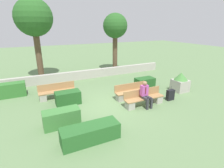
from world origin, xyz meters
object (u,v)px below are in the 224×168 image
(tree_center_left, at_px, (115,27))
(bench_right_side, at_px, (58,93))
(bench_left_side, at_px, (132,93))
(tree_leftmost, at_px, (34,19))
(bench_front, at_px, (144,99))
(suitcase, at_px, (170,95))
(person_seated_man, at_px, (146,93))
(planter_corner_left, at_px, (180,82))

(tree_center_left, bearing_deg, bench_right_side, -144.79)
(bench_left_side, xyz_separation_m, tree_leftmost, (-4.26, 6.32, 4.04))
(bench_front, height_order, suitcase, bench_front)
(person_seated_man, distance_m, planter_corner_left, 3.37)
(bench_front, height_order, bench_right_side, same)
(person_seated_man, relative_size, tree_center_left, 0.27)
(bench_front, distance_m, tree_leftmost, 9.47)
(bench_front, relative_size, bench_right_side, 1.07)
(person_seated_man, height_order, tree_center_left, tree_center_left)
(suitcase, xyz_separation_m, tree_center_left, (0.10, 7.00, 3.46))
(bench_front, bearing_deg, bench_right_side, 142.98)
(bench_front, relative_size, tree_center_left, 0.45)
(bench_front, bearing_deg, tree_leftmost, 120.49)
(bench_right_side, bearing_deg, tree_center_left, 40.33)
(bench_front, height_order, tree_leftmost, tree_leftmost)
(bench_left_side, height_order, person_seated_man, person_seated_man)
(suitcase, relative_size, tree_center_left, 0.16)
(bench_right_side, xyz_separation_m, suitcase, (5.55, -3.01, -0.03))
(person_seated_man, bearing_deg, planter_corner_left, 14.56)
(bench_right_side, relative_size, planter_corner_left, 1.72)
(bench_left_side, relative_size, suitcase, 2.49)
(person_seated_man, height_order, suitcase, person_seated_man)
(suitcase, distance_m, tree_center_left, 7.81)
(bench_left_side, relative_size, planter_corner_left, 1.66)
(person_seated_man, distance_m, tree_center_left, 7.88)
(tree_leftmost, xyz_separation_m, tree_center_left, (6.14, -0.48, -0.61))
(bench_left_side, bearing_deg, bench_front, -92.79)
(bench_left_side, bearing_deg, tree_center_left, 64.96)
(bench_front, relative_size, tree_leftmost, 0.38)
(person_seated_man, relative_size, planter_corner_left, 1.11)
(bench_left_side, height_order, tree_leftmost, tree_leftmost)
(bench_front, distance_m, bench_right_side, 4.83)
(tree_center_left, bearing_deg, bench_front, -104.56)
(bench_right_side, xyz_separation_m, tree_leftmost, (-0.49, 4.47, 4.04))
(tree_leftmost, distance_m, tree_center_left, 6.19)
(bench_front, bearing_deg, person_seated_man, -101.67)
(bench_front, xyz_separation_m, tree_center_left, (1.79, 6.90, 3.42))
(bench_left_side, xyz_separation_m, planter_corner_left, (3.31, -0.36, 0.26))
(bench_front, xyz_separation_m, suitcase, (1.69, -0.10, -0.03))
(bench_right_side, distance_m, person_seated_man, 4.91)
(bench_left_side, height_order, planter_corner_left, planter_corner_left)
(planter_corner_left, height_order, tree_center_left, tree_center_left)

